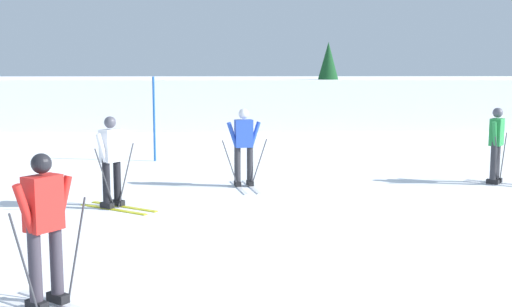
# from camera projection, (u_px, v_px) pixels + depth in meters

# --- Properties ---
(ground_plane) EXTENTS (120.00, 120.00, 0.00)m
(ground_plane) POSITION_uv_depth(u_px,v_px,m) (352.00, 255.00, 9.00)
(ground_plane) COLOR white
(far_snow_ridge) EXTENTS (80.00, 9.80, 2.05)m
(far_snow_ridge) POSITION_uv_depth(u_px,v_px,m) (272.00, 100.00, 30.26)
(far_snow_ridge) COLOR white
(far_snow_ridge) RESTS_ON ground
(skier_red) EXTENTS (1.52, 1.23, 1.71)m
(skier_red) POSITION_uv_depth(u_px,v_px,m) (45.00, 226.00, 6.93)
(skier_red) COLOR silver
(skier_red) RESTS_ON ground
(skier_green) EXTENTS (1.51, 1.24, 1.71)m
(skier_green) POSITION_uv_depth(u_px,v_px,m) (497.00, 143.00, 14.30)
(skier_green) COLOR silver
(skier_green) RESTS_ON ground
(skier_blue) EXTENTS (0.99, 1.64, 1.71)m
(skier_blue) POSITION_uv_depth(u_px,v_px,m) (244.00, 145.00, 13.99)
(skier_blue) COLOR silver
(skier_blue) RESTS_ON ground
(skier_white) EXTENTS (1.54, 1.20, 1.71)m
(skier_white) POSITION_uv_depth(u_px,v_px,m) (112.00, 159.00, 11.89)
(skier_white) COLOR gold
(skier_white) RESTS_ON ground
(trail_marker_pole) EXTENTS (0.06, 0.06, 2.34)m
(trail_marker_pole) POSITION_uv_depth(u_px,v_px,m) (154.00, 119.00, 17.73)
(trail_marker_pole) COLOR #1E56AD
(trail_marker_pole) RESTS_ON ground
(conifer_far_left) EXTENTS (1.67, 1.67, 3.62)m
(conifer_far_left) POSITION_uv_depth(u_px,v_px,m) (328.00, 79.00, 27.03)
(conifer_far_left) COLOR #513823
(conifer_far_left) RESTS_ON ground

